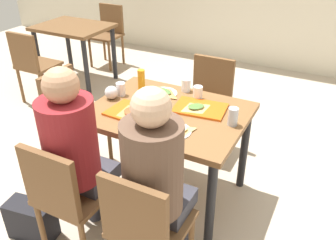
# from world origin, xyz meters

# --- Properties ---
(ground_plane) EXTENTS (10.00, 10.00, 0.02)m
(ground_plane) POSITION_xyz_m (0.00, 0.00, -0.01)
(ground_plane) COLOR #B7A893
(main_table) EXTENTS (1.09, 0.84, 0.75)m
(main_table) POSITION_xyz_m (0.00, 0.00, 0.65)
(main_table) COLOR brown
(main_table) RESTS_ON ground_plane
(chair_near_left) EXTENTS (0.40, 0.40, 0.86)m
(chair_near_left) POSITION_xyz_m (-0.27, -0.80, 0.50)
(chair_near_left) COLOR brown
(chair_near_left) RESTS_ON ground_plane
(chair_near_right) EXTENTS (0.40, 0.40, 0.86)m
(chair_near_right) POSITION_xyz_m (0.27, -0.80, 0.50)
(chair_near_right) COLOR brown
(chair_near_right) RESTS_ON ground_plane
(chair_far_side) EXTENTS (0.40, 0.40, 0.86)m
(chair_far_side) POSITION_xyz_m (0.00, 0.80, 0.50)
(chair_far_side) COLOR brown
(chair_far_side) RESTS_ON ground_plane
(chair_left_end) EXTENTS (0.40, 0.40, 0.86)m
(chair_left_end) POSITION_xyz_m (-0.93, 0.00, 0.50)
(chair_left_end) COLOR brown
(chair_left_end) RESTS_ON ground_plane
(person_in_red) EXTENTS (0.32, 0.42, 1.27)m
(person_in_red) POSITION_xyz_m (-0.27, -0.66, 0.75)
(person_in_red) COLOR #383842
(person_in_red) RESTS_ON ground_plane
(person_in_brown_jacket) EXTENTS (0.32, 0.42, 1.27)m
(person_in_brown_jacket) POSITION_xyz_m (0.27, -0.66, 0.75)
(person_in_brown_jacket) COLOR #383842
(person_in_brown_jacket) RESTS_ON ground_plane
(tray_red_near) EXTENTS (0.38, 0.28, 0.02)m
(tray_red_near) POSITION_xyz_m (-0.19, -0.15, 0.76)
(tray_red_near) COLOR #D85914
(tray_red_near) RESTS_ON main_table
(tray_red_far) EXTENTS (0.39, 0.30, 0.02)m
(tray_red_far) POSITION_xyz_m (0.19, 0.13, 0.76)
(tray_red_far) COLOR #D85914
(tray_red_far) RESTS_ON main_table
(paper_plate_center) EXTENTS (0.22, 0.22, 0.01)m
(paper_plate_center) POSITION_xyz_m (-0.16, 0.23, 0.75)
(paper_plate_center) COLOR white
(paper_plate_center) RESTS_ON main_table
(paper_plate_near_edge) EXTENTS (0.22, 0.22, 0.01)m
(paper_plate_near_edge) POSITION_xyz_m (0.16, -0.23, 0.75)
(paper_plate_near_edge) COLOR white
(paper_plate_near_edge) RESTS_ON main_table
(pizza_slice_a) EXTENTS (0.24, 0.24, 0.02)m
(pizza_slice_a) POSITION_xyz_m (-0.19, -0.17, 0.77)
(pizza_slice_a) COLOR #C68C47
(pizza_slice_a) RESTS_ON tray_red_near
(pizza_slice_b) EXTENTS (0.21, 0.21, 0.02)m
(pizza_slice_b) POSITION_xyz_m (0.17, 0.10, 0.77)
(pizza_slice_b) COLOR #DBAD60
(pizza_slice_b) RESTS_ON tray_red_far
(pizza_slice_c) EXTENTS (0.26, 0.20, 0.02)m
(pizza_slice_c) POSITION_xyz_m (-0.17, 0.23, 0.76)
(pizza_slice_c) COLOR #C68C47
(pizza_slice_c) RESTS_ON paper_plate_center
(pizza_slice_d) EXTENTS (0.23, 0.23, 0.02)m
(pizza_slice_d) POSITION_xyz_m (0.18, -0.23, 0.76)
(pizza_slice_d) COLOR #DBAD60
(pizza_slice_d) RESTS_ON paper_plate_near_edge
(plastic_cup_a) EXTENTS (0.07, 0.07, 0.10)m
(plastic_cup_a) POSITION_xyz_m (-0.03, 0.36, 0.80)
(plastic_cup_a) COLOR white
(plastic_cup_a) RESTS_ON main_table
(plastic_cup_b) EXTENTS (0.07, 0.07, 0.10)m
(plastic_cup_b) POSITION_xyz_m (0.03, -0.36, 0.80)
(plastic_cup_b) COLOR white
(plastic_cup_b) RESTS_ON main_table
(plastic_cup_c) EXTENTS (0.07, 0.07, 0.10)m
(plastic_cup_c) POSITION_xyz_m (-0.44, 0.06, 0.80)
(plastic_cup_c) COLOR white
(plastic_cup_c) RESTS_ON main_table
(plastic_cup_d) EXTENTS (0.07, 0.07, 0.10)m
(plastic_cup_d) POSITION_xyz_m (0.11, 0.27, 0.80)
(plastic_cup_d) COLOR white
(plastic_cup_d) RESTS_ON main_table
(soda_can) EXTENTS (0.07, 0.07, 0.12)m
(soda_can) POSITION_xyz_m (0.46, 0.02, 0.81)
(soda_can) COLOR #B7BCC6
(soda_can) RESTS_ON main_table
(condiment_bottle) EXTENTS (0.06, 0.06, 0.16)m
(condiment_bottle) POSITION_xyz_m (-0.35, 0.23, 0.83)
(condiment_bottle) COLOR orange
(condiment_bottle) RESTS_ON main_table
(foil_bundle) EXTENTS (0.10, 0.10, 0.10)m
(foil_bundle) POSITION_xyz_m (-0.46, -0.02, 0.80)
(foil_bundle) COLOR silver
(foil_bundle) RESTS_ON main_table
(handbag) EXTENTS (0.34, 0.21, 0.28)m
(handbag) POSITION_xyz_m (-0.62, -0.82, 0.14)
(handbag) COLOR black
(handbag) RESTS_ON ground_plane
(background_table) EXTENTS (0.90, 0.70, 0.75)m
(background_table) POSITION_xyz_m (-2.11, 1.47, 0.62)
(background_table) COLOR brown
(background_table) RESTS_ON ground_plane
(background_chair_near) EXTENTS (0.40, 0.40, 0.86)m
(background_chair_near) POSITION_xyz_m (-2.11, 0.73, 0.50)
(background_chair_near) COLOR brown
(background_chair_near) RESTS_ON ground_plane
(background_chair_far) EXTENTS (0.40, 0.40, 0.86)m
(background_chair_far) POSITION_xyz_m (-2.11, 2.20, 0.50)
(background_chair_far) COLOR brown
(background_chair_far) RESTS_ON ground_plane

